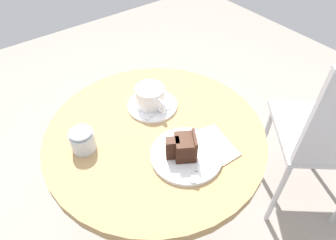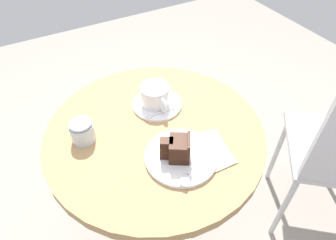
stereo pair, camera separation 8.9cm
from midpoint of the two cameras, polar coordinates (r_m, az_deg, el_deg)
ground_plane at (r=1.54m, az=-3.37°, el=-21.47°), size 4.40×4.40×0.01m
cafe_table at (r=1.01m, az=-4.79°, el=-7.38°), size 0.67×0.67×0.73m
saucer at (r=1.00m, az=-5.55°, el=2.68°), size 0.16×0.16×0.01m
coffee_cup at (r=0.97m, az=-6.02°, el=4.39°), size 0.13×0.09×0.07m
teaspoon at (r=0.95m, az=-5.27°, el=0.84°), size 0.02×0.10×0.00m
cake_plate at (r=0.84m, az=0.50°, el=-6.84°), size 0.20×0.20×0.01m
cake_slice at (r=0.81m, az=-0.18°, el=-5.39°), size 0.08×0.09×0.07m
fork at (r=0.81m, az=2.60°, el=-8.95°), size 0.10×0.13×0.00m
napkin at (r=0.87m, az=4.93°, el=-5.51°), size 0.16×0.16×0.00m
cafe_chair at (r=1.31m, az=27.72°, el=-2.48°), size 0.53×0.53×0.91m
sugar_pot at (r=0.89m, az=-18.81°, el=-3.65°), size 0.07×0.07×0.08m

